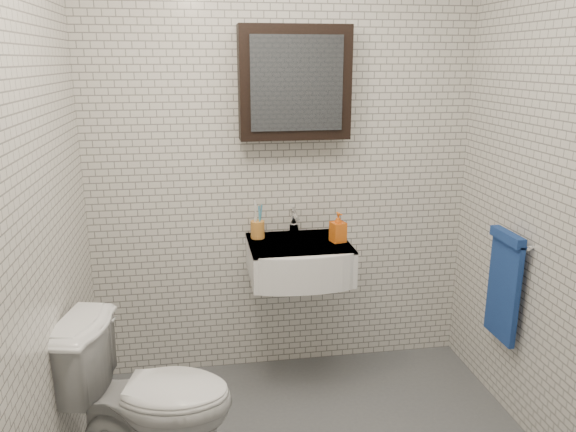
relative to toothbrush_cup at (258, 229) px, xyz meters
The scene contains 8 objects.
room_shell 1.07m from the toothbrush_cup, 79.54° to the right, with size 2.22×2.02×2.51m.
washbasin 0.31m from the toothbrush_cup, 36.54° to the right, with size 0.55×0.50×0.20m.
faucet 0.22m from the toothbrush_cup, ahead, with size 0.06×0.20×0.15m.
mirror_cabinet 0.82m from the toothbrush_cup, ahead, with size 0.60×0.15×0.60m.
towel_rail 1.34m from the toothbrush_cup, 24.19° to the right, with size 0.09×0.30×0.58m.
toothbrush_cup is the anchor object (origin of this frame).
soap_bottle 0.45m from the toothbrush_cup, 17.93° to the right, with size 0.07×0.08×0.17m, color orange.
toilet 1.08m from the toothbrush_cup, 127.27° to the right, with size 0.42×0.73×0.75m, color white.
Camera 1 is at (-0.48, -2.11, 1.82)m, focal length 35.00 mm.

